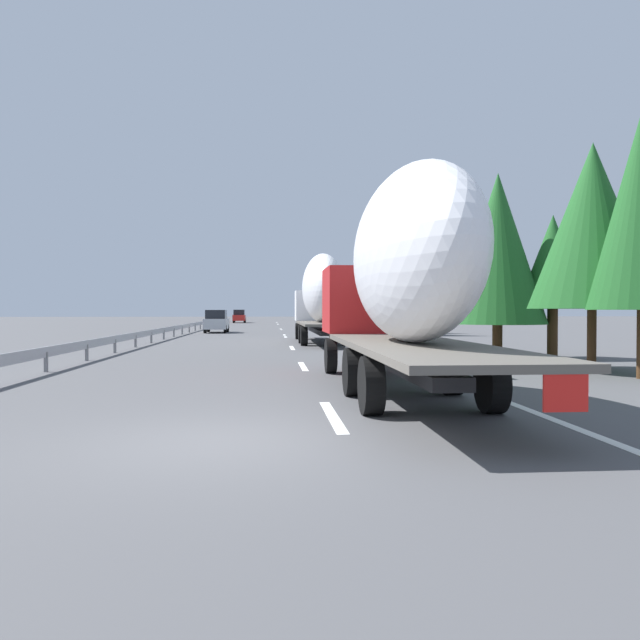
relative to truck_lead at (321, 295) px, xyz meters
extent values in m
plane|color=#4C4C4F|center=(14.23, 3.60, -2.75)|extent=(260.00, 260.00, 0.00)
cube|color=white|center=(-23.77, 1.80, -2.74)|extent=(3.20, 0.20, 0.01)
cube|color=white|center=(-14.29, 1.80, -2.74)|extent=(3.20, 0.20, 0.01)
cube|color=white|center=(-4.42, 1.80, -2.74)|extent=(3.20, 0.20, 0.01)
cube|color=white|center=(8.52, 1.80, -2.74)|extent=(3.20, 0.20, 0.01)
cube|color=white|center=(10.69, 1.80, -2.74)|extent=(3.20, 0.20, 0.01)
cube|color=white|center=(24.29, 1.80, -2.74)|extent=(3.20, 0.20, 0.01)
cube|color=white|center=(26.10, 1.80, -2.74)|extent=(3.20, 0.20, 0.01)
cube|color=white|center=(47.80, 1.80, -2.74)|extent=(3.20, 0.20, 0.01)
cube|color=white|center=(46.12, 1.80, -2.74)|extent=(3.20, 0.20, 0.01)
cube|color=white|center=(58.26, 1.80, -2.74)|extent=(3.20, 0.20, 0.01)
cube|color=white|center=(19.23, -1.90, -2.74)|extent=(110.00, 0.20, 0.01)
cube|color=silver|center=(4.57, 0.00, -0.60)|extent=(2.40, 2.50, 1.90)
cube|color=black|center=(5.67, 0.00, -0.10)|extent=(0.08, 2.12, 0.80)
cube|color=#262628|center=(1.61, 0.00, -2.08)|extent=(10.89, 0.70, 0.24)
cube|color=#59544C|center=(-1.35, 0.00, -1.61)|extent=(9.44, 2.50, 0.12)
ellipsoid|color=white|center=(-0.88, 0.00, 0.33)|extent=(7.25, 2.20, 3.76)
cube|color=red|center=(-6.03, -0.69, -1.85)|extent=(0.04, 0.56, 0.56)
cylinder|color=black|center=(4.57, 1.10, -2.23)|extent=(1.04, 0.30, 1.04)
cylinder|color=black|center=(4.57, -1.10, -2.23)|extent=(1.04, 0.30, 1.04)
cylinder|color=black|center=(-0.15, 1.10, -2.23)|extent=(1.04, 0.35, 1.04)
cylinder|color=black|center=(-0.15, -1.10, -2.23)|extent=(1.04, 0.35, 1.04)
cylinder|color=black|center=(-2.55, 1.10, -2.23)|extent=(1.04, 0.35, 1.04)
cylinder|color=black|center=(-2.55, -1.10, -2.23)|extent=(1.04, 0.35, 1.04)
cube|color=#B21919|center=(-16.50, 0.00, -0.60)|extent=(2.40, 2.50, 1.90)
cube|color=black|center=(-15.40, 0.00, -0.10)|extent=(0.08, 2.12, 0.80)
cube|color=#262628|center=(-19.49, 0.00, -2.08)|extent=(11.02, 0.70, 0.24)
cube|color=#59544C|center=(-22.49, 0.00, -1.61)|extent=(9.58, 2.50, 0.12)
ellipsoid|color=white|center=(-22.11, 0.00, 0.22)|extent=(7.09, 2.20, 3.54)
cube|color=red|center=(-27.25, -0.69, -1.85)|extent=(0.04, 0.56, 0.56)
cylinder|color=black|center=(-16.50, 1.10, -2.23)|extent=(1.04, 0.30, 1.04)
cylinder|color=black|center=(-16.50, -1.10, -2.23)|extent=(1.04, 0.30, 1.04)
cylinder|color=black|center=(-21.29, 1.10, -2.23)|extent=(1.04, 0.35, 1.04)
cylinder|color=black|center=(-21.29, -1.10, -2.23)|extent=(1.04, 0.35, 1.04)
cylinder|color=black|center=(-23.69, 1.10, -2.23)|extent=(1.04, 0.35, 1.04)
cylinder|color=black|center=(-23.69, -1.10, -2.23)|extent=(1.04, 0.35, 1.04)
cube|color=#ADB2B7|center=(16.71, 7.29, -2.01)|extent=(4.43, 1.81, 0.84)
cube|color=black|center=(16.38, 7.29, -1.23)|extent=(2.44, 1.59, 0.72)
cylinder|color=black|center=(18.09, 8.09, -2.43)|extent=(0.64, 0.22, 0.64)
cylinder|color=black|center=(18.09, 6.48, -2.43)|extent=(0.64, 0.22, 0.64)
cylinder|color=black|center=(15.34, 8.09, -2.43)|extent=(0.64, 0.22, 0.64)
cylinder|color=black|center=(15.34, 6.48, -2.43)|extent=(0.64, 0.22, 0.64)
cube|color=red|center=(56.76, 7.38, -2.01)|extent=(4.77, 1.78, 0.84)
cube|color=black|center=(56.40, 7.38, -1.20)|extent=(2.62, 1.57, 0.78)
cylinder|color=black|center=(58.24, 8.17, -2.43)|extent=(0.64, 0.22, 0.64)
cylinder|color=black|center=(58.24, 6.59, -2.43)|extent=(0.64, 0.22, 0.64)
cylinder|color=black|center=(55.28, 8.17, -2.43)|extent=(0.64, 0.22, 0.64)
cylinder|color=black|center=(55.28, 6.59, -2.43)|extent=(0.64, 0.22, 0.64)
cylinder|color=gray|center=(23.53, -3.10, -1.56)|extent=(0.10, 0.10, 2.38)
cube|color=#2D569E|center=(23.53, -3.10, -0.02)|extent=(0.06, 0.90, 0.70)
cylinder|color=#472D19|center=(-16.43, -6.96, -1.79)|extent=(0.27, 0.27, 1.90)
cone|color=#1E5B23|center=(-16.43, -6.96, 1.70)|extent=(3.81, 3.81, 5.09)
cylinder|color=#472D19|center=(9.90, -8.31, -2.06)|extent=(0.28, 0.28, 1.38)
cone|color=#194C1E|center=(9.90, -8.31, 0.96)|extent=(3.03, 3.03, 4.66)
cylinder|color=#472D19|center=(-11.55, -8.05, -1.75)|extent=(0.40, 0.40, 1.99)
cone|color=#1E5B23|center=(-11.55, -8.05, 1.03)|extent=(2.62, 2.62, 3.57)
cylinder|color=#472D19|center=(14.31, -8.12, -2.02)|extent=(0.24, 0.24, 1.46)
cone|color=#1E5B23|center=(14.31, -8.12, 1.06)|extent=(3.41, 3.41, 4.70)
cylinder|color=#472D19|center=(-11.22, -5.98, -2.09)|extent=(0.39, 0.39, 1.32)
cone|color=#1E5B23|center=(-11.22, -5.98, 1.52)|extent=(3.76, 3.76, 5.89)
cube|color=#9EA0A5|center=(17.23, 9.60, -2.15)|extent=(94.00, 0.06, 0.32)
cube|color=slate|center=(-15.47, 9.60, -2.45)|extent=(0.10, 0.10, 0.60)
cube|color=slate|center=(-11.38, 9.60, -2.45)|extent=(0.10, 0.10, 0.60)
cube|color=slate|center=(-7.30, 9.60, -2.45)|extent=(0.10, 0.10, 0.60)
cube|color=slate|center=(-3.21, 9.60, -2.45)|extent=(0.10, 0.10, 0.60)
cube|color=slate|center=(0.88, 9.60, -2.45)|extent=(0.10, 0.10, 0.60)
cube|color=slate|center=(4.97, 9.60, -2.45)|extent=(0.10, 0.10, 0.60)
cube|color=slate|center=(9.05, 9.60, -2.45)|extent=(0.10, 0.10, 0.60)
cube|color=slate|center=(13.14, 9.60, -2.45)|extent=(0.10, 0.10, 0.60)
cube|color=slate|center=(17.23, 9.60, -2.45)|extent=(0.10, 0.10, 0.60)
cube|color=slate|center=(21.31, 9.60, -2.45)|extent=(0.10, 0.10, 0.60)
cube|color=slate|center=(25.40, 9.60, -2.45)|extent=(0.10, 0.10, 0.60)
cube|color=slate|center=(29.49, 9.60, -2.45)|extent=(0.10, 0.10, 0.60)
cube|color=slate|center=(33.57, 9.60, -2.45)|extent=(0.10, 0.10, 0.60)
cube|color=slate|center=(37.66, 9.60, -2.45)|extent=(0.10, 0.10, 0.60)
cube|color=slate|center=(41.75, 9.60, -2.45)|extent=(0.10, 0.10, 0.60)
cube|color=slate|center=(45.84, 9.60, -2.45)|extent=(0.10, 0.10, 0.60)
cube|color=slate|center=(49.92, 9.60, -2.45)|extent=(0.10, 0.10, 0.60)
cube|color=slate|center=(54.01, 9.60, -2.45)|extent=(0.10, 0.10, 0.60)
cube|color=slate|center=(58.10, 9.60, -2.45)|extent=(0.10, 0.10, 0.60)
cube|color=slate|center=(62.18, 9.60, -2.45)|extent=(0.10, 0.10, 0.60)
camera|label=1|loc=(-34.35, 2.89, -0.89)|focal=34.22mm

